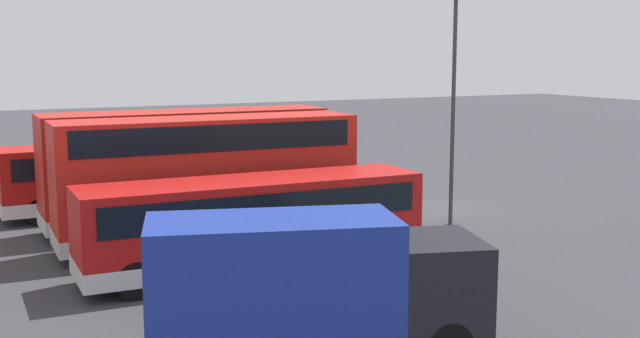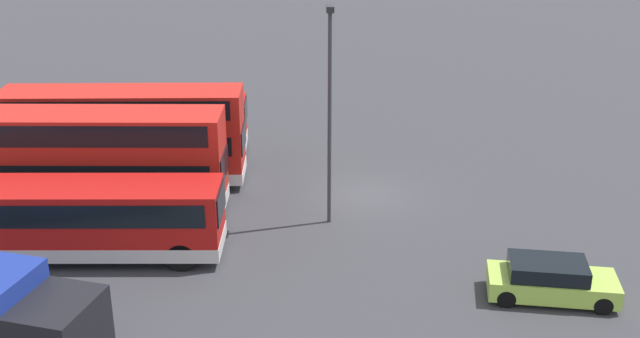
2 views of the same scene
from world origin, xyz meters
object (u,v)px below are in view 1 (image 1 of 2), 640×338
(box_truck_blue, at_px, (310,282))
(lamp_post_tall, at_px, (454,92))
(bus_single_deck_near_end, at_px, (254,221))
(bus_double_decker_second, at_px, (208,177))
(bus_single_deck_fourth, at_px, (146,173))
(bus_double_decker_third, at_px, (187,164))

(box_truck_blue, xyz_separation_m, lamp_post_tall, (9.61, -10.95, 3.54))
(bus_single_deck_near_end, distance_m, bus_double_decker_second, 4.01)
(bus_single_deck_near_end, relative_size, bus_single_deck_fourth, 0.89)
(bus_double_decker_third, distance_m, box_truck_blue, 14.23)
(bus_double_decker_third, bearing_deg, bus_double_decker_second, 175.01)
(bus_double_decker_second, relative_size, box_truck_blue, 1.34)
(bus_single_deck_near_end, distance_m, bus_single_deck_fourth, 11.23)
(bus_double_decker_second, relative_size, bus_double_decker_third, 0.95)
(bus_single_deck_near_end, height_order, bus_single_deck_fourth, same)
(bus_double_decker_third, distance_m, bus_single_deck_fourth, 4.04)
(bus_double_decker_second, height_order, box_truck_blue, bus_double_decker_second)
(bus_single_deck_near_end, bearing_deg, bus_double_decker_third, -1.42)
(bus_single_deck_fourth, bearing_deg, box_truck_blue, 177.00)
(bus_single_deck_near_end, xyz_separation_m, bus_double_decker_third, (7.31, -0.18, 0.83))
(bus_double_decker_second, xyz_separation_m, box_truck_blue, (-10.74, 1.29, -0.74))
(bus_double_decker_second, distance_m, bus_single_deck_fourth, 7.34)
(box_truck_blue, bearing_deg, bus_double_decker_third, -6.41)
(bus_single_deck_fourth, relative_size, lamp_post_tall, 1.33)
(bus_double_decker_second, bearing_deg, box_truck_blue, 173.15)
(bus_single_deck_near_end, distance_m, bus_double_decker_third, 7.36)
(bus_double_decker_second, distance_m, lamp_post_tall, 10.12)
(bus_single_deck_near_end, height_order, bus_double_decker_third, bus_double_decker_third)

